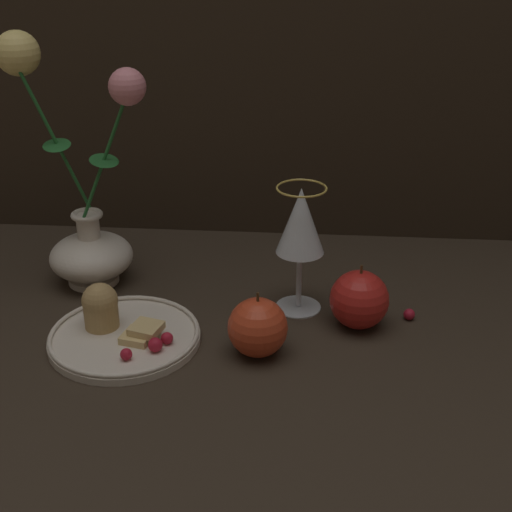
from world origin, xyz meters
TOP-DOWN VIEW (x-y plane):
  - ground_plane at (0.00, 0.00)m, footprint 2.40×2.40m
  - vase at (-0.23, 0.09)m, footprint 0.22×0.13m
  - plate_with_pastries at (-0.14, -0.08)m, footprint 0.20×0.20m
  - wine_glass at (0.10, 0.03)m, footprint 0.07×0.07m
  - apple_beside_vase at (0.05, -0.09)m, footprint 0.08×0.08m
  - apple_near_glass at (0.18, -0.01)m, footprint 0.08×0.08m
  - berry_near_plate at (0.05, -0.01)m, footprint 0.02×0.02m
  - berry_front_center at (0.25, 0.01)m, footprint 0.02×0.02m

SIDE VIEW (x-z plane):
  - ground_plane at x=0.00m, z-range 0.00..0.00m
  - berry_front_center at x=0.25m, z-range 0.00..0.02m
  - berry_near_plate at x=0.05m, z-range 0.00..0.02m
  - plate_with_pastries at x=-0.14m, z-range -0.02..0.05m
  - apple_beside_vase at x=0.05m, z-range -0.01..0.08m
  - apple_near_glass at x=0.18m, z-range -0.01..0.09m
  - vase at x=-0.23m, z-range -0.07..0.30m
  - wine_glass at x=0.10m, z-range 0.04..0.22m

